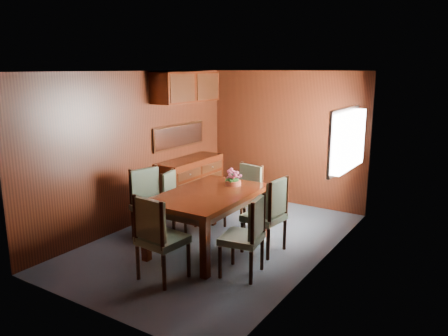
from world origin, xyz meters
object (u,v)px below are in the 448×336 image
Objects in this scene: sideboard at (190,184)px; chair_left_near at (150,200)px; dining_table at (209,200)px; chair_head at (157,234)px; flower_centerpiece at (233,177)px; chair_right_near at (248,232)px.

chair_left_near is at bearing -76.12° from sideboard.
dining_table is at bearing 117.05° from chair_left_near.
chair_head is 1.66m from flower_centerpiece.
sideboard is at bearing 150.68° from flower_centerpiece.
chair_right_near is 1.06m from chair_head.
chair_right_near is 1.27m from flower_centerpiece.
chair_left_near reaches higher than chair_right_near.
chair_left_near reaches higher than sideboard.
sideboard reaches higher than dining_table.
chair_right_near is (2.14, -1.70, 0.10)m from sideboard.
sideboard is at bearing -150.12° from chair_left_near.
chair_right_near is at bearing -38.50° from sideboard.
sideboard is 0.82× the size of dining_table.
chair_left_near is at bearing -145.99° from flower_centerpiece.
dining_table is at bearing 53.29° from chair_right_near.
chair_right_near is 0.95× the size of chair_head.
dining_table is 0.98m from chair_right_near.
chair_left_near is 1.06× the size of chair_right_near.
chair_head is at bearing 61.97° from chair_left_near.
chair_left_near is at bearing 72.08° from chair_right_near.
flower_centerpiece is (1.00, 0.68, 0.33)m from chair_left_near.
sideboard is 1.42× the size of chair_right_near.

